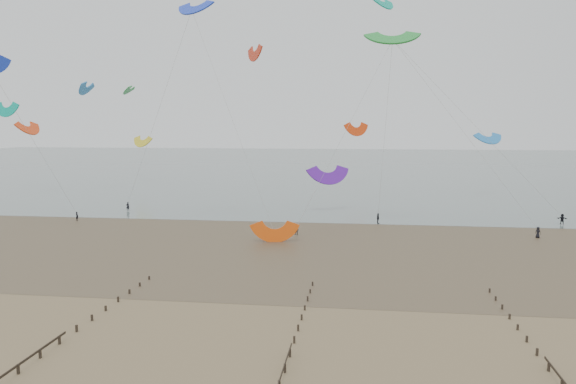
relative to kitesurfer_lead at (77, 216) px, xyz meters
name	(u,v)px	position (x,y,z in m)	size (l,w,h in m)	color
ground	(253,324)	(40.95, -46.66, -0.82)	(500.00, 500.00, 0.00)	brown
sea_and_shore	(271,241)	(36.87, -12.26, -0.81)	(500.00, 665.00, 0.03)	#475654
kitesurfer_lead	(77,216)	(0.00, 0.00, 0.00)	(0.60, 0.39, 1.64)	black
kitesurfers	(410,223)	(57.86, 0.87, 0.04)	(81.03, 24.12, 1.83)	black
grounded_kite	(275,242)	(37.52, -13.24, -0.82)	(5.93, 3.11, 4.52)	#FA560F
kites_airborne	(288,100)	(32.45, 39.04, 21.72)	(229.82, 103.46, 39.69)	blue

